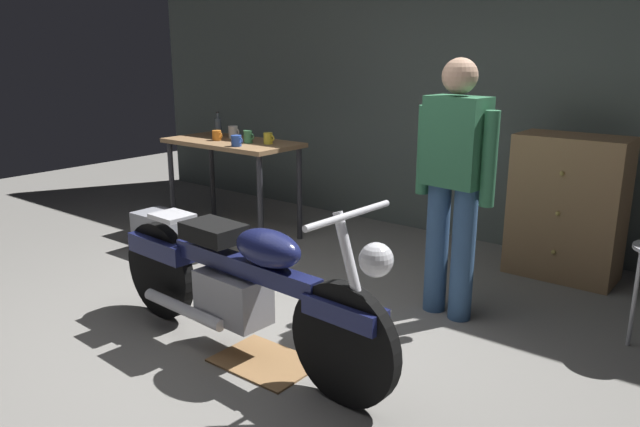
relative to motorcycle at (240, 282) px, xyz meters
The scene contains 15 objects.
ground_plane 0.49m from the motorcycle, 130.13° to the left, with size 12.00×12.00×0.00m, color gray.
back_wall 3.16m from the motorcycle, 92.52° to the left, with size 8.00×0.12×3.10m, color #56605B.
workbench 2.44m from the motorcycle, 136.81° to the left, with size 1.30×0.64×0.90m.
motorcycle is the anchor object (origin of this frame).
person_standing 1.50m from the motorcycle, 61.55° to the left, with size 0.57×0.27×1.67m.
wooden_dresser 2.67m from the motorcycle, 66.83° to the left, with size 0.80×0.47×1.10m.
drip_tray 0.48m from the motorcycle, ahead, with size 0.56×0.40×0.01m, color olive.
storage_bin 2.13m from the motorcycle, 154.68° to the left, with size 0.44×0.32×0.34m, color gray.
mug_white_ceramic 2.63m from the motorcycle, 136.48° to the left, with size 0.13×0.09×0.11m.
mug_blue_enamel 2.13m from the motorcycle, 135.82° to the left, with size 0.12×0.09×0.09m.
mug_yellow_tall 2.24m from the motorcycle, 128.41° to the left, with size 0.12×0.08×0.10m.
mug_orange_travel 2.51m from the motorcycle, 140.01° to the left, with size 0.12×0.08×0.09m.
mug_red_diner 2.76m from the motorcycle, 136.47° to the left, with size 0.11×0.07×0.09m.
mug_green_speckled 2.31m from the motorcycle, 133.15° to the left, with size 0.12×0.08×0.11m.
bottle 2.73m from the motorcycle, 139.52° to the left, with size 0.06×0.06×0.24m.
Camera 1 is at (2.46, -2.39, 1.72)m, focal length 34.02 mm.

